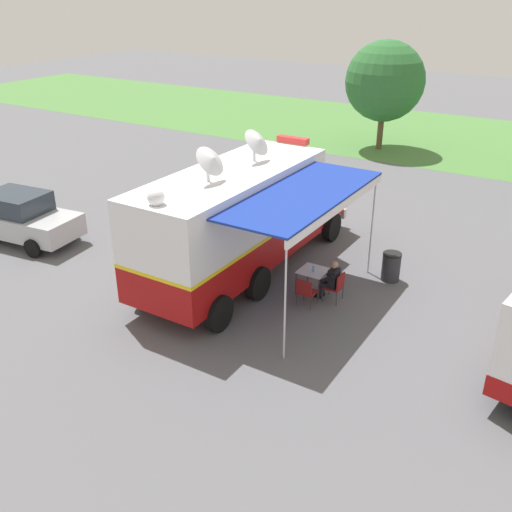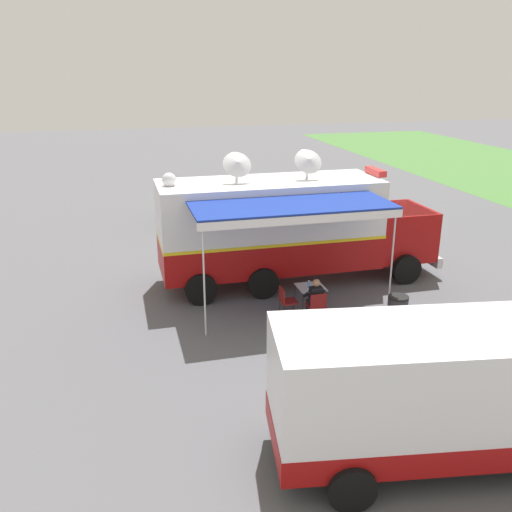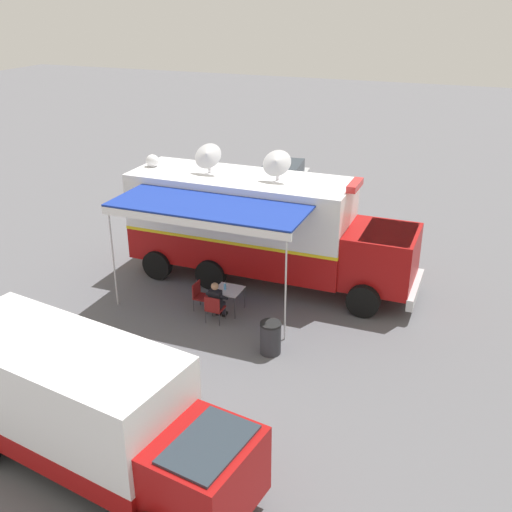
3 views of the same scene
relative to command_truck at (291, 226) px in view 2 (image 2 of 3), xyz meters
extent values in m
plane|color=#5B5B60|center=(-0.03, -0.75, -1.95)|extent=(100.00, 100.00, 0.00)
cube|color=silver|center=(-2.37, 2.04, -1.94)|extent=(0.12, 4.80, 0.01)
cube|color=#9E0F0F|center=(-0.03, -0.75, -0.80)|extent=(2.51, 7.20, 1.10)
cube|color=white|center=(-0.03, -0.75, 0.60)|extent=(2.51, 7.20, 1.70)
cube|color=yellow|center=(-0.03, -0.75, -0.25)|extent=(2.53, 7.22, 0.10)
cube|color=#9E0F0F|center=(-0.03, 3.90, -0.50)|extent=(2.30, 2.10, 1.70)
cube|color=#28333D|center=(-0.03, 4.10, 0.00)|extent=(2.15, 1.47, 0.70)
cube|color=silver|center=(-0.03, 5.03, -1.40)|extent=(2.38, 0.20, 0.36)
cylinder|color=black|center=(-1.28, 3.70, -1.45)|extent=(0.30, 1.00, 1.00)
cylinder|color=black|center=(1.22, 3.70, -1.45)|extent=(0.30, 1.00, 1.00)
cylinder|color=black|center=(-1.28, -1.29, -1.45)|extent=(0.30, 1.00, 1.00)
cylinder|color=black|center=(1.22, -1.29, -1.45)|extent=(0.30, 1.00, 1.00)
cylinder|color=black|center=(-1.29, -3.27, -1.45)|extent=(0.30, 1.00, 1.00)
cylinder|color=black|center=(1.21, -3.27, -1.45)|extent=(0.30, 1.00, 1.00)
cube|color=white|center=(-0.03, -0.75, 1.50)|extent=(2.51, 7.20, 0.10)
cube|color=red|center=(-0.03, 2.95, 1.67)|extent=(1.10, 0.28, 0.20)
cylinder|color=silver|center=(-0.04, -1.83, 1.78)|extent=(0.10, 0.10, 0.45)
cone|color=silver|center=(0.11, -1.83, 2.18)|extent=(0.72, 0.90, 0.81)
cylinder|color=silver|center=(-0.03, 0.51, 1.78)|extent=(0.10, 0.10, 0.45)
cone|color=silver|center=(0.12, 0.51, 2.18)|extent=(0.72, 0.90, 0.81)
sphere|color=white|center=(-0.04, -3.95, 1.73)|extent=(0.44, 0.44, 0.44)
cube|color=#193399|center=(2.32, -0.75, 1.30)|extent=(2.21, 5.76, 0.06)
cube|color=white|center=(3.38, -0.75, 1.16)|extent=(0.09, 5.76, 0.24)
cylinder|color=silver|center=(3.32, 1.98, -0.32)|extent=(0.05, 0.05, 3.25)
cylinder|color=silver|center=(3.31, -3.48, -0.32)|extent=(0.05, 0.05, 3.25)
cube|color=silver|center=(2.41, -0.13, -1.23)|extent=(0.80, 0.80, 0.03)
cylinder|color=#333338|center=(2.04, 0.24, -1.60)|extent=(0.03, 0.03, 0.70)
cylinder|color=#333338|center=(2.78, 0.24, -1.60)|extent=(0.03, 0.03, 0.70)
cylinder|color=#333338|center=(2.04, -0.50, -1.60)|extent=(0.03, 0.03, 0.70)
cylinder|color=#333338|center=(2.78, -0.50, -1.60)|extent=(0.03, 0.03, 0.70)
cylinder|color=#4C99D8|center=(2.45, -0.22, -1.12)|extent=(0.07, 0.07, 0.20)
cylinder|color=white|center=(2.45, -0.22, -1.01)|extent=(0.04, 0.04, 0.02)
cube|color=maroon|center=(3.11, -0.23, -1.53)|extent=(0.48, 0.48, 0.04)
cube|color=maroon|center=(3.33, -0.23, -1.30)|extent=(0.04, 0.48, 0.44)
cylinder|color=#333338|center=(2.89, -0.45, -1.74)|extent=(0.02, 0.02, 0.42)
cylinder|color=#333338|center=(2.89, -0.01, -1.74)|extent=(0.02, 0.02, 0.42)
cylinder|color=#333338|center=(3.33, -0.45, -1.74)|extent=(0.02, 0.02, 0.42)
cylinder|color=#333338|center=(3.33, -0.01, -1.74)|extent=(0.02, 0.02, 0.42)
cube|color=maroon|center=(2.61, -0.88, -1.53)|extent=(0.48, 0.48, 0.04)
cube|color=maroon|center=(2.61, -1.10, -1.30)|extent=(0.48, 0.04, 0.44)
cylinder|color=#333338|center=(2.39, -0.66, -1.74)|extent=(0.02, 0.02, 0.42)
cylinder|color=#333338|center=(2.83, -0.66, -1.74)|extent=(0.02, 0.02, 0.42)
cylinder|color=#333338|center=(2.39, -1.10, -1.74)|extent=(0.02, 0.02, 0.42)
cylinder|color=#333338|center=(2.83, -1.10, -1.74)|extent=(0.02, 0.02, 0.42)
cube|color=black|center=(3.11, -0.23, -1.23)|extent=(0.24, 0.36, 0.56)
sphere|color=#A37556|center=(3.11, -0.23, -0.81)|extent=(0.22, 0.22, 0.22)
cylinder|color=black|center=(2.99, -0.46, -1.19)|extent=(0.43, 0.09, 0.34)
cylinder|color=black|center=(2.99, 0.00, -1.19)|extent=(0.43, 0.09, 0.34)
cylinder|color=black|center=(2.93, -0.33, -1.51)|extent=(0.38, 0.13, 0.13)
cylinder|color=black|center=(2.75, -0.33, -1.74)|extent=(0.11, 0.11, 0.42)
cube|color=black|center=(2.69, -0.33, -1.91)|extent=(0.24, 0.10, 0.07)
cylinder|color=black|center=(2.93, -0.13, -1.51)|extent=(0.38, 0.13, 0.13)
cylinder|color=black|center=(2.75, -0.13, -1.74)|extent=(0.11, 0.11, 0.42)
cube|color=black|center=(2.69, -0.13, -1.91)|extent=(0.24, 0.10, 0.07)
cylinder|color=#2D2D33|center=(4.10, 1.85, -1.52)|extent=(0.56, 0.56, 0.85)
cylinder|color=black|center=(4.10, 1.85, -1.07)|extent=(0.57, 0.57, 0.06)
cube|color=white|center=(9.29, -0.61, -0.35)|extent=(2.86, 5.46, 2.20)
cube|color=#9E0F0F|center=(9.29, -0.61, -1.20)|extent=(2.88, 5.48, 0.50)
cylinder|color=black|center=(8.04, -1.87, -1.53)|extent=(0.38, 0.87, 0.84)
cylinder|color=black|center=(10.11, -2.19, -1.53)|extent=(0.38, 0.87, 0.84)
cube|color=#B2B5BA|center=(-8.06, -2.12, -1.25)|extent=(4.38, 2.28, 0.76)
cube|color=#28333D|center=(-8.21, -2.13, -0.53)|extent=(2.27, 1.84, 0.68)
cylinder|color=black|center=(-6.88, -1.07, -1.63)|extent=(0.66, 0.29, 0.64)
cylinder|color=black|center=(-6.67, -2.86, -1.63)|extent=(0.66, 0.29, 0.64)
cylinder|color=black|center=(-9.46, -1.37, -1.63)|extent=(0.66, 0.29, 0.64)
cylinder|color=black|center=(-9.25, -3.16, -1.63)|extent=(0.66, 0.29, 0.64)
camera|label=1|loc=(8.90, -13.77, 6.37)|focal=40.32mm
camera|label=2|loc=(16.82, -5.54, 5.06)|focal=38.75mm
camera|label=3|loc=(17.02, 6.57, 6.95)|focal=42.27mm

